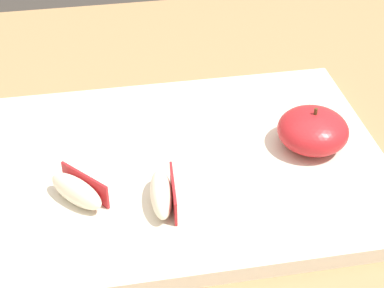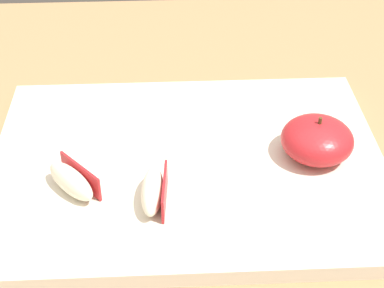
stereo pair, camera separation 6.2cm
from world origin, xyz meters
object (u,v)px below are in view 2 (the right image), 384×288
at_px(apple_wedge_back, 154,191).
at_px(cutting_board, 192,165).
at_px(apple_half_skin_up, 317,140).
at_px(apple_wedge_front, 72,181).

bearing_deg(apple_wedge_back, cutting_board, 57.78).
relative_size(cutting_board, apple_half_skin_up, 5.44).
distance_m(apple_half_skin_up, apple_wedge_front, 0.25).
bearing_deg(cutting_board, apple_half_skin_up, 0.04).
distance_m(cutting_board, apple_wedge_front, 0.13).
xyz_separation_m(cutting_board, apple_wedge_back, (-0.04, -0.06, 0.02)).
bearing_deg(apple_wedge_back, apple_half_skin_up, 20.38).
bearing_deg(apple_wedge_front, apple_wedge_back, -13.11).
height_order(apple_half_skin_up, apple_wedge_front, apple_half_skin_up).
bearing_deg(cutting_board, apple_wedge_back, -122.22).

